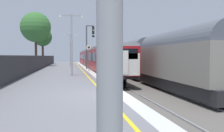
{
  "coord_description": "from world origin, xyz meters",
  "views": [
    {
      "loc": [
        -1.84,
        -10.54,
        1.67
      ],
      "look_at": [
        1.78,
        10.07,
        0.8
      ],
      "focal_mm": 39.26,
      "sensor_mm": 36.0,
      "label": 1
    }
  ],
  "objects": [
    {
      "name": "commuter_train_at_platform",
      "position": [
        2.1,
        28.22,
        1.27
      ],
      "size": [
        2.83,
        42.25,
        3.81
      ],
      "color": "maroon",
      "rests_on": "ground"
    },
    {
      "name": "signal_gantry",
      "position": [
        0.6,
        20.58,
        3.43
      ],
      "size": [
        1.1,
        0.24,
        5.53
      ],
      "color": "#47474C",
      "rests_on": "ground"
    },
    {
      "name": "platform_lamp_far",
      "position": [
        -1.63,
        29.45,
        3.08
      ],
      "size": [
        2.0,
        0.2,
        5.16
      ],
      "color": "#93999E",
      "rests_on": "ground"
    },
    {
      "name": "speed_limit_sign",
      "position": [
        0.25,
        15.73,
        1.83
      ],
      "size": [
        0.59,
        0.08,
        2.89
      ],
      "color": "#59595B",
      "rests_on": "ground"
    },
    {
      "name": "ground",
      "position": [
        2.64,
        0.0,
        -0.61
      ],
      "size": [
        17.4,
        110.0,
        1.21
      ],
      "color": "slate"
    },
    {
      "name": "freight_train_adjacent_track",
      "position": [
        6.1,
        12.98,
        1.48
      ],
      "size": [
        2.6,
        26.4,
        4.54
      ],
      "color": "#232326",
      "rests_on": "ground"
    },
    {
      "name": "platform_lamp_mid",
      "position": [
        -1.63,
        10.09,
        3.05
      ],
      "size": [
        2.0,
        0.2,
        5.11
      ],
      "color": "#93999E",
      "rests_on": "ground"
    },
    {
      "name": "background_tree_centre",
      "position": [
        -6.92,
        39.57,
        5.28
      ],
      "size": [
        3.63,
        3.63,
        7.22
      ],
      "color": "#473323",
      "rests_on": "ground"
    },
    {
      "name": "background_tree_left",
      "position": [
        -7.13,
        30.2,
        6.08
      ],
      "size": [
        4.79,
        4.79,
        8.64
      ],
      "color": "#473323",
      "rests_on": "ground"
    }
  ]
}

